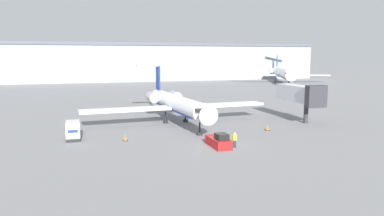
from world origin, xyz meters
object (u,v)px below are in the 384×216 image
(pushback_tug, at_px, (219,141))
(traffic_cone_left, at_px, (125,138))
(worker_near_tug, at_px, (235,140))
(traffic_cone_right, at_px, (267,128))
(airplane_parked_far_left, at_px, (283,73))
(luggage_cart, at_px, (73,131))
(jet_bridge, at_px, (300,94))
(airplane_main, at_px, (176,103))

(pushback_tug, distance_m, traffic_cone_left, 11.94)
(worker_near_tug, distance_m, traffic_cone_right, 11.76)
(traffic_cone_right, bearing_deg, airplane_parked_far_left, 57.82)
(luggage_cart, relative_size, jet_bridge, 0.31)
(airplane_main, height_order, worker_near_tug, airplane_main)
(luggage_cart, bearing_deg, traffic_cone_left, -21.67)
(jet_bridge, bearing_deg, traffic_cone_right, -149.38)
(airplane_parked_far_left, bearing_deg, luggage_cart, -134.05)
(luggage_cart, xyz_separation_m, worker_near_tug, (17.94, -9.82, -0.23))
(pushback_tug, height_order, traffic_cone_left, pushback_tug)
(pushback_tug, relative_size, jet_bridge, 0.44)
(pushback_tug, xyz_separation_m, traffic_cone_left, (-10.03, 6.48, -0.27))
(luggage_cart, height_order, traffic_cone_right, luggage_cart)
(pushback_tug, bearing_deg, traffic_cone_left, 147.13)
(traffic_cone_right, bearing_deg, airplane_main, 138.64)
(jet_bridge, bearing_deg, luggage_cart, -174.73)
(airplane_main, bearing_deg, airplane_parked_far_left, 49.40)
(airplane_main, bearing_deg, luggage_cart, -153.79)
(pushback_tug, height_order, worker_near_tug, worker_near_tug)
(worker_near_tug, xyz_separation_m, traffic_cone_right, (8.65, 7.95, -0.59))
(pushback_tug, distance_m, airplane_parked_far_left, 110.83)
(airplane_main, distance_m, traffic_cone_right, 14.79)
(jet_bridge, bearing_deg, worker_near_tug, -142.92)
(traffic_cone_right, bearing_deg, luggage_cart, 175.98)
(airplane_main, distance_m, traffic_cone_left, 14.17)
(luggage_cart, relative_size, worker_near_tug, 1.74)
(traffic_cone_right, distance_m, airplane_parked_far_left, 99.25)
(luggage_cart, height_order, airplane_parked_far_left, airplane_parked_far_left)
(traffic_cone_left, relative_size, traffic_cone_right, 1.06)
(luggage_cart, xyz_separation_m, jet_bridge, (35.24, 3.25, 3.26))
(airplane_main, distance_m, pushback_tug, 16.89)
(traffic_cone_left, distance_m, jet_bridge, 29.81)
(pushback_tug, distance_m, traffic_cone_right, 12.50)
(traffic_cone_right, xyz_separation_m, jet_bridge, (8.65, 5.12, 4.08))
(airplane_main, relative_size, worker_near_tug, 16.58)
(pushback_tug, relative_size, luggage_cart, 1.42)
(pushback_tug, bearing_deg, traffic_cone_right, 34.61)
(worker_near_tug, bearing_deg, airplane_main, 97.31)
(traffic_cone_left, bearing_deg, pushback_tug, -32.87)
(pushback_tug, relative_size, airplane_parked_far_left, 0.12)
(airplane_main, relative_size, airplane_parked_far_left, 0.77)
(pushback_tug, xyz_separation_m, jet_bridge, (18.94, 12.22, 3.79))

